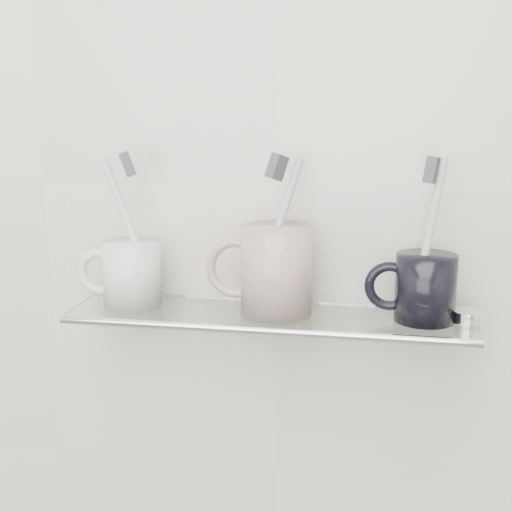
% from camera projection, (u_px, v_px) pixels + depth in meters
% --- Properties ---
extents(wall_back, '(2.50, 0.00, 2.50)m').
position_uv_depth(wall_back, '(277.00, 187.00, 0.91)').
color(wall_back, beige).
rests_on(wall_back, ground).
extents(shelf_glass, '(0.50, 0.12, 0.01)m').
position_uv_depth(shelf_glass, '(269.00, 316.00, 0.89)').
color(shelf_glass, silver).
rests_on(shelf_glass, wall_back).
extents(shelf_rail, '(0.50, 0.01, 0.01)m').
position_uv_depth(shelf_rail, '(261.00, 331.00, 0.83)').
color(shelf_rail, silver).
rests_on(shelf_rail, shelf_glass).
extents(bracket_left, '(0.02, 0.03, 0.02)m').
position_uv_depth(bracket_left, '(122.00, 305.00, 0.97)').
color(bracket_left, silver).
rests_on(bracket_left, wall_back).
extents(bracket_right, '(0.02, 0.03, 0.02)m').
position_uv_depth(bracket_right, '(439.00, 322.00, 0.90)').
color(bracket_right, silver).
rests_on(bracket_right, wall_back).
extents(mug_left, '(0.09, 0.09, 0.08)m').
position_uv_depth(mug_left, '(132.00, 274.00, 0.91)').
color(mug_left, silver).
rests_on(mug_left, shelf_glass).
extents(mug_left_handle, '(0.06, 0.01, 0.06)m').
position_uv_depth(mug_left_handle, '(100.00, 272.00, 0.92)').
color(mug_left_handle, silver).
rests_on(mug_left_handle, mug_left).
extents(toothbrush_left, '(0.08, 0.02, 0.18)m').
position_uv_depth(toothbrush_left, '(130.00, 228.00, 0.90)').
color(toothbrush_left, silver).
rests_on(toothbrush_left, mug_left).
extents(bristles_left, '(0.03, 0.03, 0.03)m').
position_uv_depth(bristles_left, '(128.00, 164.00, 0.88)').
color(bristles_left, '#3A3D44').
rests_on(bristles_left, toothbrush_left).
extents(mug_center, '(0.10, 0.10, 0.11)m').
position_uv_depth(mug_center, '(276.00, 270.00, 0.88)').
color(mug_center, silver).
rests_on(mug_center, shelf_glass).
extents(mug_center_handle, '(0.08, 0.01, 0.08)m').
position_uv_depth(mug_center_handle, '(236.00, 268.00, 0.88)').
color(mug_center_handle, silver).
rests_on(mug_center_handle, mug_center).
extents(toothbrush_center, '(0.07, 0.04, 0.18)m').
position_uv_depth(toothbrush_center, '(276.00, 233.00, 0.87)').
color(toothbrush_center, '#8CA1AF').
rests_on(toothbrush_center, mug_center).
extents(bristles_center, '(0.03, 0.03, 0.04)m').
position_uv_depth(bristles_center, '(277.00, 167.00, 0.85)').
color(bristles_center, '#3A3D44').
rests_on(bristles_center, toothbrush_center).
extents(mug_right, '(0.07, 0.07, 0.08)m').
position_uv_depth(mug_right, '(426.00, 288.00, 0.85)').
color(mug_right, black).
rests_on(mug_right, shelf_glass).
extents(mug_right_handle, '(0.06, 0.01, 0.06)m').
position_uv_depth(mug_right_handle, '(390.00, 286.00, 0.86)').
color(mug_right_handle, black).
rests_on(mug_right_handle, mug_right).
extents(toothbrush_right, '(0.04, 0.02, 0.19)m').
position_uv_depth(toothbrush_right, '(428.00, 238.00, 0.83)').
color(toothbrush_right, beige).
rests_on(toothbrush_right, mug_right).
extents(bristles_right, '(0.02, 0.03, 0.03)m').
position_uv_depth(bristles_right, '(432.00, 170.00, 0.82)').
color(bristles_right, '#3A3D44').
rests_on(bristles_right, toothbrush_right).
extents(chrome_cap, '(0.04, 0.04, 0.01)m').
position_uv_depth(chrome_cap, '(468.00, 317.00, 0.85)').
color(chrome_cap, silver).
rests_on(chrome_cap, shelf_glass).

